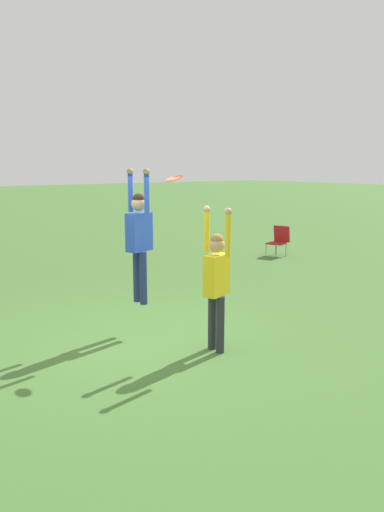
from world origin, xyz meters
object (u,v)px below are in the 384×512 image
Objects in this scene: person_defending at (217,276)px; frisbee at (174,178)px; person_jumping at (139,233)px; camping_chair_4 at (279,239)px.

frisbee is at bearing -99.82° from person_defending.
person_jumping is 1.04m from frisbee.
person_defending reaches higher than camping_chair_4.
frisbee is at bearing -75.99° from person_jumping.
person_jumping is at bearing -90.00° from person_defending.
person_defending is 1.61m from frisbee.
frisbee is 7.97m from camping_chair_4.
person_jumping reaches higher than frisbee.
person_jumping reaches higher than person_defending.
frisbee reaches higher than person_defending.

